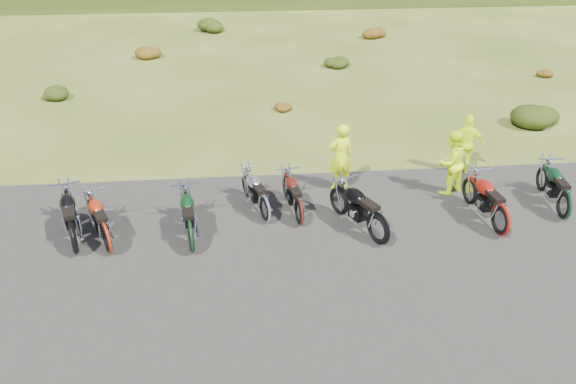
{
  "coord_description": "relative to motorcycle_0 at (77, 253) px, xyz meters",
  "views": [
    {
      "loc": [
        -1.89,
        -10.32,
        7.41
      ],
      "look_at": [
        -0.87,
        1.15,
        1.03
      ],
      "focal_mm": 35.0,
      "sensor_mm": 36.0,
      "label": 1
    }
  ],
  "objects": [
    {
      "name": "shrub_3",
      "position": [
        2.45,
        21.33,
        0.46
      ],
      "size": [
        1.56,
        1.56,
        0.92
      ],
      "primitive_type": "ellipsoid",
      "color": "black",
      "rests_on": "ground"
    },
    {
      "name": "shrub_2",
      "position": [
        -0.45,
        16.03,
        0.38
      ],
      "size": [
        1.3,
        1.3,
        0.77
      ],
      "primitive_type": "ellipsoid",
      "color": "#6C300D",
      "rests_on": "ground"
    },
    {
      "name": "person_middle",
      "position": [
        6.46,
        2.5,
        0.94
      ],
      "size": [
        0.78,
        0.61,
        1.88
      ],
      "primitive_type": "imported",
      "rotation": [
        0.0,
        0.0,
        3.4
      ],
      "color": "#E1FF0D",
      "rests_on": "ground"
    },
    {
      "name": "shrub_7",
      "position": [
        14.05,
        6.53,
        0.46
      ],
      "size": [
        1.56,
        1.56,
        0.92
      ],
      "primitive_type": "ellipsoid",
      "color": "black",
      "rests_on": "ground"
    },
    {
      "name": "gravel_pad",
      "position": [
        5.75,
        -2.57,
        0.0
      ],
      "size": [
        20.0,
        12.0,
        0.04
      ],
      "primitive_type": "cube",
      "color": "black",
      "rests_on": "ground"
    },
    {
      "name": "motorcycle_0",
      "position": [
        0.0,
        0.0,
        0.0
      ],
      "size": [
        1.39,
        2.37,
        1.18
      ],
      "primitive_type": null,
      "rotation": [
        0.0,
        0.0,
        1.87
      ],
      "color": "black",
      "rests_on": "ground"
    },
    {
      "name": "person_right_b",
      "position": [
        10.2,
        3.18,
        0.86
      ],
      "size": [
        1.1,
        0.73,
        1.73
      ],
      "primitive_type": "imported",
      "rotation": [
        0.0,
        0.0,
        2.81
      ],
      "color": "#E1FF0D",
      "rests_on": "ground"
    },
    {
      "name": "motorcycle_2",
      "position": [
        2.62,
        -0.16,
        0.0
      ],
      "size": [
        0.99,
        2.21,
        1.12
      ],
      "primitive_type": null,
      "rotation": [
        0.0,
        0.0,
        1.7
      ],
      "color": "black",
      "rests_on": "ground"
    },
    {
      "name": "motorcycle_4",
      "position": [
        5.17,
        0.76,
        0.0
      ],
      "size": [
        0.94,
        2.03,
        1.02
      ],
      "primitive_type": null,
      "rotation": [
        0.0,
        0.0,
        1.72
      ],
      "color": "#48130C",
      "rests_on": "ground"
    },
    {
      "name": "shrub_8",
      "position": [
        16.95,
        11.83,
        0.23
      ],
      "size": [
        0.77,
        0.77,
        0.45
      ],
      "primitive_type": "ellipsoid",
      "color": "#6C300D",
      "rests_on": "ground"
    },
    {
      "name": "motorcycle_5",
      "position": [
        6.9,
        -0.24,
        0.0
      ],
      "size": [
        1.69,
        2.38,
        1.19
      ],
      "primitive_type": null,
      "rotation": [
        0.0,
        0.0,
        2.03
      ],
      "color": "black",
      "rests_on": "ground"
    },
    {
      "name": "motorcycle_3",
      "position": [
        4.35,
        0.97,
        0.0
      ],
      "size": [
        1.24,
        2.08,
        1.04
      ],
      "primitive_type": null,
      "rotation": [
        0.0,
        0.0,
        1.88
      ],
      "color": "silver",
      "rests_on": "ground"
    },
    {
      "name": "ground",
      "position": [
        5.75,
        -0.57,
        0.0
      ],
      "size": [
        300.0,
        300.0,
        0.0
      ],
      "primitive_type": "plane",
      "color": "#3C4818",
      "rests_on": "ground"
    },
    {
      "name": "shrub_5",
      "position": [
        8.25,
        13.93,
        0.31
      ],
      "size": [
        1.03,
        1.03,
        0.61
      ],
      "primitive_type": "ellipsoid",
      "color": "black",
      "rests_on": "ground"
    },
    {
      "name": "motorcycle_6",
      "position": [
        9.87,
        -0.12,
        0.0
      ],
      "size": [
        1.0,
        2.29,
        1.16
      ],
      "primitive_type": null,
      "rotation": [
        0.0,
        0.0,
        1.69
      ],
      "color": "maroon",
      "rests_on": "ground"
    },
    {
      "name": "shrub_6",
      "position": [
        11.15,
        19.23,
        0.38
      ],
      "size": [
        1.3,
        1.3,
        0.77
      ],
      "primitive_type": "ellipsoid",
      "color": "#6C300D",
      "rests_on": "ground"
    },
    {
      "name": "shrub_1",
      "position": [
        -3.35,
        10.73,
        0.31
      ],
      "size": [
        1.03,
        1.03,
        0.61
      ],
      "primitive_type": "ellipsoid",
      "color": "black",
      "rests_on": "ground"
    },
    {
      "name": "motorcycle_1",
      "position": [
        0.74,
        -0.06,
        0.0
      ],
      "size": [
        1.48,
        2.18,
        1.09
      ],
      "primitive_type": null,
      "rotation": [
        0.0,
        0.0,
        1.99
      ],
      "color": "#9E270B",
      "rests_on": "ground"
    },
    {
      "name": "motorcycle_7",
      "position": [
        11.75,
        0.46,
        0.0
      ],
      "size": [
        0.92,
        2.17,
        1.11
      ],
      "primitive_type": null,
      "rotation": [
        0.0,
        0.0,
        1.46
      ],
      "color": "black",
      "rests_on": "ground"
    },
    {
      "name": "shrub_4",
      "position": [
        5.35,
        8.63,
        0.23
      ],
      "size": [
        0.77,
        0.77,
        0.45
      ],
      "primitive_type": "ellipsoid",
      "color": "#6C300D",
      "rests_on": "ground"
    },
    {
      "name": "person_right_a",
      "position": [
        9.33,
        2.01,
        0.89
      ],
      "size": [
        1.07,
        0.98,
        1.78
      ],
      "primitive_type": "imported",
      "rotation": [
        0.0,
        0.0,
        3.58
      ],
      "color": "#E1FF0D",
      "rests_on": "ground"
    }
  ]
}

